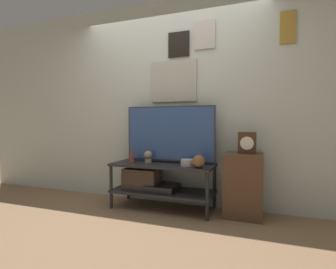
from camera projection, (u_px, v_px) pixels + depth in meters
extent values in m
plane|color=#846647|center=(153.00, 216.00, 3.01)|extent=(12.00, 12.00, 0.00)
cube|color=beige|center=(171.00, 102.00, 3.51)|extent=(6.40, 0.06, 2.70)
cube|color=#B2ADA3|center=(174.00, 81.00, 3.44)|extent=(0.62, 0.02, 0.54)
cube|color=#B2BCC6|center=(174.00, 81.00, 3.43)|extent=(0.58, 0.01, 0.50)
cube|color=olive|center=(288.00, 27.00, 2.94)|extent=(0.17, 0.02, 0.37)
cube|color=slate|center=(288.00, 27.00, 2.94)|extent=(0.13, 0.01, 0.33)
cube|color=black|center=(179.00, 44.00, 3.39)|extent=(0.28, 0.02, 0.32)
cube|color=#BCB299|center=(179.00, 44.00, 3.39)|extent=(0.25, 0.01, 0.28)
cube|color=#B7B2A8|center=(205.00, 35.00, 3.27)|extent=(0.26, 0.02, 0.35)
cube|color=beige|center=(205.00, 35.00, 3.26)|extent=(0.22, 0.01, 0.32)
cube|color=#232326|center=(163.00, 165.00, 3.26)|extent=(1.27, 0.51, 0.03)
cube|color=#232326|center=(163.00, 191.00, 3.27)|extent=(1.27, 0.51, 0.03)
cylinder|color=#232326|center=(111.00, 186.00, 3.27)|extent=(0.04, 0.04, 0.56)
cylinder|color=#232326|center=(207.00, 195.00, 2.85)|extent=(0.04, 0.04, 0.56)
cylinder|color=#232326|center=(128.00, 179.00, 3.69)|extent=(0.04, 0.04, 0.56)
cylinder|color=#232326|center=(214.00, 186.00, 3.27)|extent=(0.04, 0.04, 0.56)
cube|color=black|center=(163.00, 187.00, 3.27)|extent=(0.36, 0.35, 0.07)
cube|color=#47382D|center=(142.00, 178.00, 3.37)|extent=(0.45, 0.28, 0.26)
cylinder|color=#333338|center=(147.00, 161.00, 3.46)|extent=(0.05, 0.05, 0.02)
cylinder|color=#333338|center=(194.00, 163.00, 3.23)|extent=(0.05, 0.05, 0.02)
cube|color=#333338|center=(170.00, 134.00, 3.33)|extent=(1.17, 0.04, 0.70)
cube|color=#33518C|center=(169.00, 134.00, 3.31)|extent=(1.13, 0.01, 0.66)
sphere|color=brown|center=(199.00, 161.00, 2.94)|extent=(0.15, 0.15, 0.15)
cone|color=brown|center=(132.00, 155.00, 3.37)|extent=(0.09, 0.09, 0.19)
cylinder|color=beige|center=(188.00, 163.00, 3.09)|extent=(0.16, 0.16, 0.08)
cylinder|color=tan|center=(148.00, 161.00, 3.34)|extent=(0.09, 0.09, 0.05)
sphere|color=tan|center=(148.00, 155.00, 3.33)|extent=(0.10, 0.10, 0.10)
cube|color=#513823|center=(243.00, 185.00, 2.99)|extent=(0.42, 0.39, 0.72)
cube|color=#422819|center=(247.00, 143.00, 2.97)|extent=(0.20, 0.10, 0.24)
cylinder|color=white|center=(247.00, 143.00, 2.92)|extent=(0.15, 0.01, 0.15)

